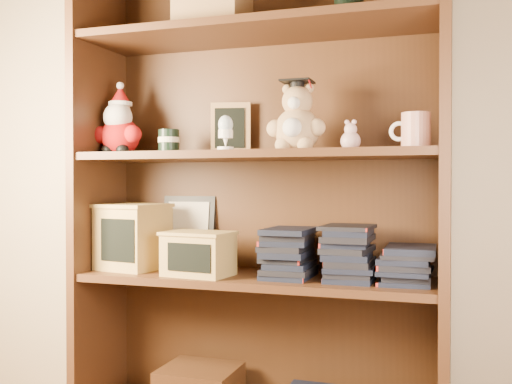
{
  "coord_description": "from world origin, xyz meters",
  "views": [
    {
      "loc": [
        0.62,
        -0.53,
        0.85
      ],
      "look_at": [
        0.0,
        1.3,
        0.82
      ],
      "focal_mm": 42.0,
      "sensor_mm": 36.0,
      "label": 1
    }
  ],
  "objects_px": {
    "bookcase": "(260,204)",
    "treats_box": "(133,236)",
    "grad_teddy_bear": "(297,123)",
    "teacher_mug": "(415,131)"
  },
  "relations": [
    {
      "from": "bookcase",
      "to": "treats_box",
      "type": "bearing_deg",
      "value": -173.44
    },
    {
      "from": "grad_teddy_bear",
      "to": "teacher_mug",
      "type": "xyz_separation_m",
      "value": [
        0.36,
        0.01,
        -0.03
      ]
    },
    {
      "from": "grad_teddy_bear",
      "to": "treats_box",
      "type": "bearing_deg",
      "value": 179.42
    },
    {
      "from": "grad_teddy_bear",
      "to": "treats_box",
      "type": "height_order",
      "value": "grad_teddy_bear"
    },
    {
      "from": "bookcase",
      "to": "teacher_mug",
      "type": "distance_m",
      "value": 0.55
    },
    {
      "from": "bookcase",
      "to": "treats_box",
      "type": "height_order",
      "value": "bookcase"
    },
    {
      "from": "bookcase",
      "to": "grad_teddy_bear",
      "type": "xyz_separation_m",
      "value": [
        0.14,
        -0.06,
        0.26
      ]
    },
    {
      "from": "grad_teddy_bear",
      "to": "treats_box",
      "type": "xyz_separation_m",
      "value": [
        -0.59,
        0.01,
        -0.37
      ]
    },
    {
      "from": "treats_box",
      "to": "bookcase",
      "type": "bearing_deg",
      "value": 6.56
    },
    {
      "from": "grad_teddy_bear",
      "to": "treats_box",
      "type": "relative_size",
      "value": 0.96
    }
  ]
}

